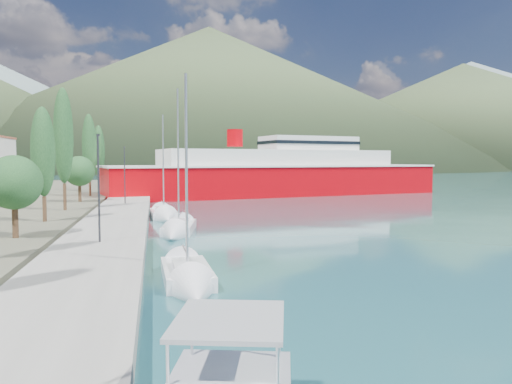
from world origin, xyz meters
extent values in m
plane|color=#205359|center=(0.00, 120.00, 0.00)|extent=(1400.00, 1400.00, 0.00)
cube|color=gray|center=(-9.00, 26.00, 0.40)|extent=(5.00, 88.00, 0.80)
cone|color=slate|center=(80.00, 680.00, 90.00)|extent=(760.00, 760.00, 180.00)
cone|color=slate|center=(420.00, 600.00, 70.00)|extent=(640.00, 640.00, 140.00)
cone|color=#3D4E2E|center=(40.00, 400.00, 57.50)|extent=(480.00, 480.00, 115.00)
cone|color=#3D4E2E|center=(260.00, 380.00, 45.00)|extent=(420.00, 420.00, 90.00)
cylinder|color=#47301E|center=(-14.21, 17.16, 1.73)|extent=(0.36, 0.36, 2.05)
sphere|color=#234E25|center=(-14.21, 17.16, 4.06)|extent=(3.28, 3.28, 3.28)
cylinder|color=#47301E|center=(-14.21, 25.44, 1.66)|extent=(0.30, 0.30, 1.93)
ellipsoid|color=#234E25|center=(-14.21, 25.44, 6.05)|extent=(1.80, 1.80, 6.84)
cylinder|color=#47301E|center=(-14.21, 34.39, 1.96)|extent=(0.30, 0.30, 2.52)
ellipsoid|color=#234E25|center=(-14.21, 34.39, 7.69)|extent=(1.80, 1.80, 8.94)
cylinder|color=#47301E|center=(-14.21, 44.11, 1.76)|extent=(0.36, 0.36, 2.12)
sphere|color=#234E25|center=(-14.21, 44.11, 4.18)|extent=(3.40, 3.40, 3.40)
cylinder|color=#47301E|center=(-14.21, 53.35, 1.88)|extent=(0.30, 0.30, 2.36)
ellipsoid|color=#234E25|center=(-14.21, 53.35, 7.26)|extent=(1.80, 1.80, 8.38)
cylinder|color=#47301E|center=(-14.21, 64.91, 1.81)|extent=(0.30, 0.30, 2.21)
ellipsoid|color=#234E25|center=(-14.21, 64.91, 6.84)|extent=(1.80, 1.80, 7.85)
cylinder|color=#2D2D33|center=(-9.00, 13.95, 3.80)|extent=(0.12, 0.12, 6.00)
cube|color=#2D2D33|center=(-9.00, 14.20, 6.80)|extent=(0.15, 0.50, 0.12)
cylinder|color=#2D2D33|center=(-9.00, 39.61, 3.80)|extent=(0.12, 0.12, 6.00)
cube|color=#2D2D33|center=(-9.00, 39.86, 6.80)|extent=(0.15, 0.50, 0.12)
cube|color=gray|center=(-4.58, -5.76, 2.32)|extent=(2.65, 2.93, 0.09)
cube|color=silver|center=(-4.58, 7.22, 0.22)|extent=(2.21, 5.10, 0.81)
cube|color=silver|center=(-4.57, 6.88, 0.76)|extent=(1.29, 2.05, 0.31)
cylinder|color=silver|center=(-4.57, 6.88, 4.88)|extent=(0.12, 0.12, 8.51)
cone|color=silver|center=(-4.49, 3.99, 0.22)|extent=(2.13, 2.41, 2.06)
cube|color=silver|center=(-4.12, 22.85, 0.23)|extent=(3.02, 6.08, 0.82)
cube|color=silver|center=(-4.18, 22.47, 0.78)|extent=(1.62, 2.50, 0.32)
cylinder|color=silver|center=(-4.18, 22.47, 5.66)|extent=(0.12, 0.12, 10.04)
cone|color=silver|center=(-4.72, 19.18, 0.23)|extent=(2.51, 3.02, 2.10)
cube|color=silver|center=(-5.11, 32.56, 0.25)|extent=(2.64, 5.35, 0.89)
cube|color=silver|center=(-5.09, 32.21, 0.84)|extent=(1.51, 2.17, 0.35)
cylinder|color=silver|center=(-5.09, 32.21, 5.16)|extent=(0.12, 0.12, 8.93)
cone|color=silver|center=(-4.88, 29.24, 0.25)|extent=(2.45, 2.58, 2.28)
cube|color=#B50007|center=(12.98, 60.10, 1.99)|extent=(53.66, 22.37, 5.07)
cube|color=silver|center=(12.98, 60.10, 4.53)|extent=(54.09, 22.77, 0.27)
cube|color=silver|center=(12.98, 60.10, 5.62)|extent=(37.36, 16.92, 2.72)
cube|color=silver|center=(18.28, 61.32, 8.06)|extent=(15.85, 9.87, 2.17)
cylinder|color=#B50007|center=(5.92, 58.48, 8.70)|extent=(2.36, 2.36, 2.54)
camera|label=1|loc=(-5.97, -15.07, 5.38)|focal=35.00mm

